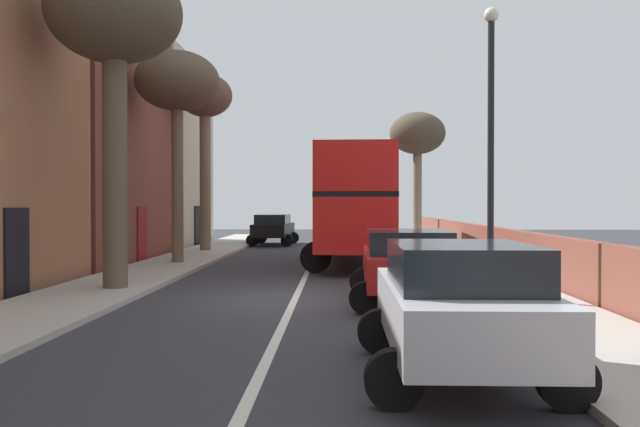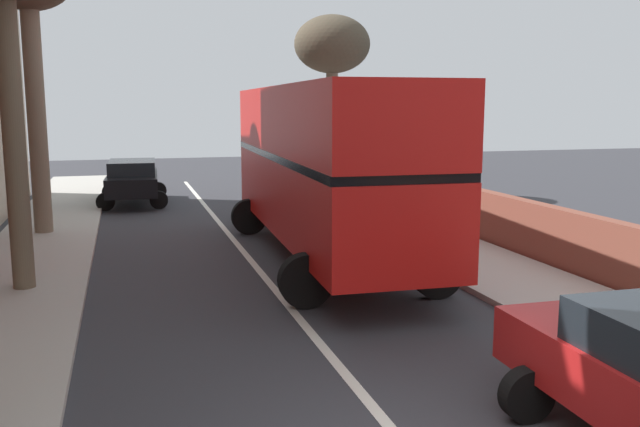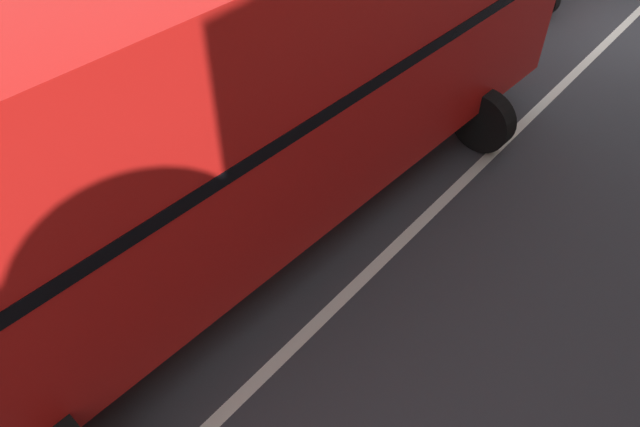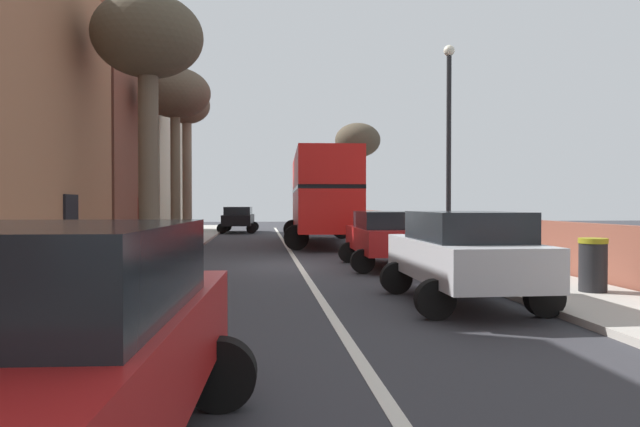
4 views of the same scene
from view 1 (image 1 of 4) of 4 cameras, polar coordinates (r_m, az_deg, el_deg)
The scene contains 14 objects.
ground_plane at distance 15.04m, azimuth -2.22°, elevation -7.51°, with size 84.00×84.00×0.00m, color #333338.
road_centre_line at distance 15.04m, azimuth -2.22°, elevation -7.50°, with size 0.16×54.00×0.01m, color silver.
sidewalk_left at distance 16.12m, azimuth -20.00°, elevation -6.79°, with size 2.60×60.00×0.12m, color #B2ADA3.
sidewalk_right at distance 15.50m, azimuth 16.32°, elevation -7.07°, with size 2.60×60.00×0.12m, color #B2ADA3.
boundary_wall_right at distance 15.89m, azimuth 21.76°, elevation -4.61°, with size 0.36×54.00×1.38m, color brown.
double_decker_bus at distance 24.21m, azimuth 3.29°, elevation 1.22°, with size 3.85×10.76×4.06m.
parked_car_black_left_2 at distance 34.99m, azimuth -4.11°, elevation -1.23°, with size 2.58×4.67×1.64m.
parked_car_silver_right_3 at distance 8.34m, azimuth 12.08°, elevation -7.57°, with size 2.46×4.21×1.69m.
parked_car_red_right_4 at distance 14.29m, azimuth 7.67°, elevation -4.19°, with size 2.59×4.45×1.62m.
street_tree_left_0 at distance 17.42m, azimuth -17.59°, elevation 15.61°, with size 3.32×3.32×8.04m.
street_tree_left_2 at distance 24.15m, azimuth -12.41°, elevation 10.88°, with size 3.02×3.02×7.52m.
street_tree_left_4 at distance 30.16m, azimuth -10.05°, elevation 9.32°, with size 2.46×2.46×7.96m.
street_tree_right_5 at distance 35.31m, azimuth 8.54°, elevation 6.69°, with size 2.97×2.97×6.99m.
lamppost_right at distance 14.66m, azimuth 14.75°, elevation 7.17°, with size 0.32×0.32×6.31m.
Camera 1 is at (1.00, -14.85, 2.17)m, focal length 36.50 mm.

